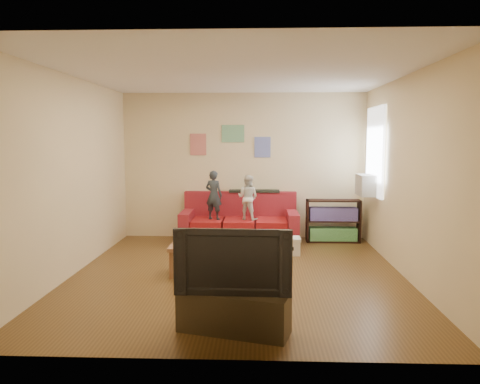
{
  "coord_description": "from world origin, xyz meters",
  "views": [
    {
      "loc": [
        0.28,
        -6.24,
        1.85
      ],
      "look_at": [
        0.0,
        0.8,
        1.05
      ],
      "focal_mm": 35.0,
      "sensor_mm": 36.0,
      "label": 1
    }
  ],
  "objects_px": {
    "file_box": "(288,246)",
    "child_b": "(248,197)",
    "coffee_table": "(204,249)",
    "sofa": "(240,225)",
    "tv_stand": "(234,312)",
    "child_a": "(214,195)",
    "bookshelf": "(333,223)",
    "television": "(234,260)"
  },
  "relations": [
    {
      "from": "coffee_table",
      "to": "child_b",
      "type": "bearing_deg",
      "value": 73.8
    },
    {
      "from": "television",
      "to": "child_a",
      "type": "bearing_deg",
      "value": 99.97
    },
    {
      "from": "child_a",
      "to": "coffee_table",
      "type": "distance_m",
      "value": 1.99
    },
    {
      "from": "file_box",
      "to": "child_b",
      "type": "bearing_deg",
      "value": 132.21
    },
    {
      "from": "file_box",
      "to": "tv_stand",
      "type": "relative_size",
      "value": 0.38
    },
    {
      "from": "coffee_table",
      "to": "file_box",
      "type": "distance_m",
      "value": 1.72
    },
    {
      "from": "sofa",
      "to": "tv_stand",
      "type": "relative_size",
      "value": 1.95
    },
    {
      "from": "child_a",
      "to": "child_b",
      "type": "xyz_separation_m",
      "value": [
        0.6,
        0.0,
        -0.04
      ]
    },
    {
      "from": "child_a",
      "to": "bookshelf",
      "type": "xyz_separation_m",
      "value": [
        2.13,
        0.24,
        -0.53
      ]
    },
    {
      "from": "sofa",
      "to": "television",
      "type": "distance_m",
      "value": 4.02
    },
    {
      "from": "sofa",
      "to": "bookshelf",
      "type": "bearing_deg",
      "value": 2.37
    },
    {
      "from": "tv_stand",
      "to": "television",
      "type": "bearing_deg",
      "value": 0.0
    },
    {
      "from": "child_b",
      "to": "tv_stand",
      "type": "xyz_separation_m",
      "value": [
        -0.04,
        -3.83,
        -0.63
      ]
    },
    {
      "from": "coffee_table",
      "to": "tv_stand",
      "type": "distance_m",
      "value": 1.98
    },
    {
      "from": "sofa",
      "to": "bookshelf",
      "type": "xyz_separation_m",
      "value": [
        1.68,
        0.07,
        0.04
      ]
    },
    {
      "from": "file_box",
      "to": "television",
      "type": "xyz_separation_m",
      "value": [
        -0.71,
        -3.1,
        0.57
      ]
    },
    {
      "from": "child_a",
      "to": "coffee_table",
      "type": "height_order",
      "value": "child_a"
    },
    {
      "from": "sofa",
      "to": "coffee_table",
      "type": "xyz_separation_m",
      "value": [
        -0.41,
        -2.09,
        0.05
      ]
    },
    {
      "from": "sofa",
      "to": "bookshelf",
      "type": "distance_m",
      "value": 1.68
    },
    {
      "from": "sofa",
      "to": "child_b",
      "type": "bearing_deg",
      "value": -49.12
    },
    {
      "from": "bookshelf",
      "to": "television",
      "type": "bearing_deg",
      "value": -111.21
    },
    {
      "from": "child_a",
      "to": "tv_stand",
      "type": "height_order",
      "value": "child_a"
    },
    {
      "from": "sofa",
      "to": "file_box",
      "type": "xyz_separation_m",
      "value": [
        0.81,
        -0.9,
        -0.17
      ]
    },
    {
      "from": "child_a",
      "to": "file_box",
      "type": "relative_size",
      "value": 2.16
    },
    {
      "from": "sofa",
      "to": "television",
      "type": "relative_size",
      "value": 1.89
    },
    {
      "from": "coffee_table",
      "to": "tv_stand",
      "type": "xyz_separation_m",
      "value": [
        0.51,
        -1.91,
        -0.15
      ]
    },
    {
      "from": "child_a",
      "to": "television",
      "type": "distance_m",
      "value": 3.87
    },
    {
      "from": "television",
      "to": "sofa",
      "type": "bearing_deg",
      "value": 93.19
    },
    {
      "from": "coffee_table",
      "to": "file_box",
      "type": "xyz_separation_m",
      "value": [
        1.22,
        1.19,
        -0.21
      ]
    },
    {
      "from": "child_a",
      "to": "tv_stand",
      "type": "bearing_deg",
      "value": 120.98
    },
    {
      "from": "file_box",
      "to": "child_a",
      "type": "bearing_deg",
      "value": 149.96
    },
    {
      "from": "bookshelf",
      "to": "television",
      "type": "distance_m",
      "value": 4.38
    },
    {
      "from": "sofa",
      "to": "television",
      "type": "height_order",
      "value": "television"
    },
    {
      "from": "child_b",
      "to": "television",
      "type": "height_order",
      "value": "child_b"
    },
    {
      "from": "sofa",
      "to": "child_a",
      "type": "distance_m",
      "value": 0.74
    },
    {
      "from": "child_b",
      "to": "television",
      "type": "relative_size",
      "value": 0.72
    },
    {
      "from": "sofa",
      "to": "child_a",
      "type": "xyz_separation_m",
      "value": [
        -0.45,
        -0.17,
        0.56
      ]
    },
    {
      "from": "child_a",
      "to": "coffee_table",
      "type": "bearing_deg",
      "value": 113.98
    },
    {
      "from": "coffee_table",
      "to": "television",
      "type": "height_order",
      "value": "television"
    },
    {
      "from": "coffee_table",
      "to": "television",
      "type": "xyz_separation_m",
      "value": [
        0.51,
        -1.91,
        0.36
      ]
    },
    {
      "from": "child_a",
      "to": "tv_stand",
      "type": "distance_m",
      "value": 3.93
    },
    {
      "from": "sofa",
      "to": "coffee_table",
      "type": "bearing_deg",
      "value": -101.1
    }
  ]
}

